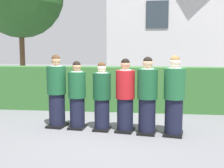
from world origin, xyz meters
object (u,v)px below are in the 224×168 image
object	(u,v)px
student_front_row_0	(57,93)
student_front_row_4	(147,97)
student_in_red_blazer	(125,97)
student_front_row_1	(77,97)
student_front_row_2	(102,98)
student_front_row_5	(174,98)

from	to	relation	value
student_front_row_0	student_front_row_4	bearing A→B (deg)	-8.43
student_in_red_blazer	student_front_row_4	distance (m)	0.49
student_front_row_1	student_front_row_4	size ratio (longest dim) A/B	0.94
student_front_row_0	student_front_row_4	xyz separation A→B (m)	(2.10, -0.31, -0.02)
student_front_row_0	student_front_row_4	world-z (taller)	student_front_row_0
student_front_row_0	student_front_row_2	distance (m)	1.11
student_front_row_4	student_front_row_1	bearing A→B (deg)	171.73
student_front_row_1	student_in_red_blazer	xyz separation A→B (m)	(1.11, -0.13, 0.03)
student_front_row_2	student_in_red_blazer	size ratio (longest dim) A/B	0.95
student_front_row_2	student_front_row_5	bearing A→B (deg)	-7.76
student_front_row_0	student_front_row_1	bearing A→B (deg)	-8.92
student_in_red_blazer	student_front_row_5	bearing A→B (deg)	-8.76
student_front_row_5	student_front_row_1	bearing A→B (deg)	172.29
student_front_row_1	student_front_row_5	xyz separation A→B (m)	(2.15, -0.29, 0.07)
student_front_row_4	student_in_red_blazer	bearing A→B (deg)	168.21
student_front_row_0	student_in_red_blazer	bearing A→B (deg)	-7.42
student_in_red_blazer	student_front_row_2	bearing A→B (deg)	174.22
student_front_row_1	student_front_row_2	bearing A→B (deg)	-7.59
student_front_row_2	student_front_row_4	xyz separation A→B (m)	(1.00, -0.15, 0.06)
student_front_row_2	student_front_row_5	distance (m)	1.58
student_front_row_0	student_front_row_1	size ratio (longest dim) A/B	1.09
student_front_row_0	student_front_row_2	world-z (taller)	student_front_row_0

